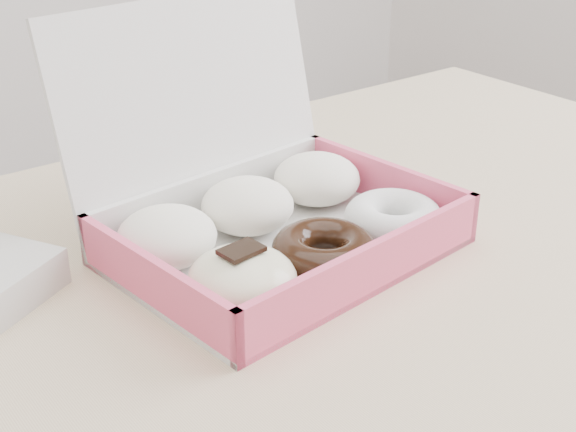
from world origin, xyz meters
TOP-DOWN VIEW (x-y plane):
  - table at (0.00, 0.00)m, footprint 1.20×0.80m
  - donut_box at (-0.07, 0.04)m, footprint 0.36×0.32m

SIDE VIEW (x-z plane):
  - table at x=0.00m, z-range 0.30..1.05m
  - donut_box at x=-0.07m, z-range 0.67..0.91m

